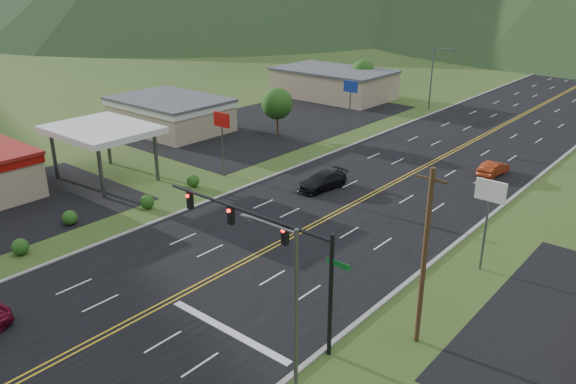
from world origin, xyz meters
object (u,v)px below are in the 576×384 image
Objects in this scene: gas_canopy at (102,131)px; car_dark_mid at (322,181)px; streetlight_west at (434,74)px; car_red_far at (494,169)px; streetlight_east at (290,306)px; traffic_signal at (271,241)px.

gas_canopy reaches higher than car_dark_mid.
gas_canopy is at bearing -138.55° from car_dark_mid.
streetlight_west is 0.90× the size of gas_canopy.
streetlight_east is at bearing 102.91° from car_red_far.
traffic_signal is 2.51× the size of car_dark_mid.
streetlight_west is 49.10m from gas_canopy.
traffic_signal is 1.31× the size of gas_canopy.
streetlight_west reaches higher than car_red_far.
car_dark_mid is at bearing 32.53° from gas_canopy.
gas_canopy is 2.37× the size of car_red_far.
traffic_signal reaches higher than car_dark_mid.
car_red_far is at bearing 61.34° from car_dark_mid.
traffic_signal is 1.46× the size of streetlight_west.
streetlight_east is 64.21m from streetlight_west.
gas_canopy is 1.91× the size of car_dark_mid.
traffic_signal is 3.10× the size of car_red_far.
car_dark_mid is 17.64m from car_red_far.
traffic_signal is 1.46× the size of streetlight_east.
car_dark_mid is (7.37, -36.72, -4.42)m from streetlight_west.
car_dark_mid is (17.69, 11.28, -4.11)m from gas_canopy.
car_dark_mid reaches higher than car_red_far.
car_dark_mid is at bearing 119.23° from traffic_signal.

